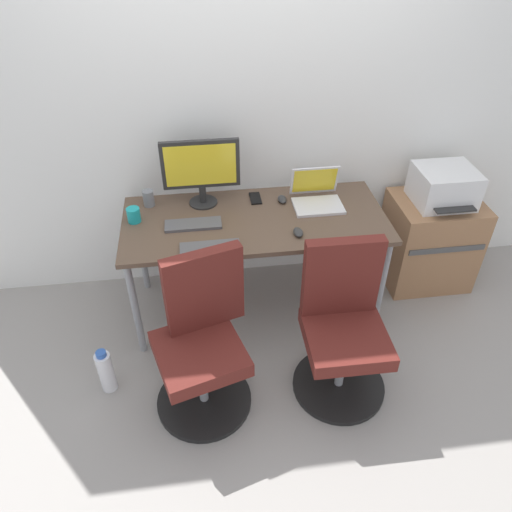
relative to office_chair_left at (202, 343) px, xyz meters
name	(u,v)px	position (x,y,z in m)	size (l,w,h in m)	color
ground_plane	(255,305)	(0.38, 0.70, -0.42)	(5.28, 5.28, 0.00)	gray
back_wall	(245,103)	(0.38, 1.14, 0.88)	(4.40, 0.04, 2.60)	white
desk	(255,227)	(0.38, 0.70, 0.25)	(1.63, 0.72, 0.74)	brown
office_chair_left	(202,343)	(0.00, 0.00, 0.00)	(0.55, 0.55, 0.94)	black
office_chair_right	(343,329)	(0.77, 0.00, 0.00)	(0.54, 0.54, 0.94)	black
side_cabinet	(429,241)	(1.66, 0.85, -0.09)	(0.59, 0.48, 0.66)	#996B47
printer	(444,186)	(1.66, 0.85, 0.36)	(0.38, 0.40, 0.24)	silver
water_bottle_on_floor	(106,371)	(-0.57, 0.11, -0.28)	(0.09, 0.09, 0.31)	white
desktop_monitor	(201,168)	(0.07, 0.92, 0.56)	(0.48, 0.18, 0.43)	#262626
open_laptop	(317,195)	(0.79, 0.83, 0.37)	(0.31, 0.28, 0.22)	silver
keyboard_by_monitor	(210,248)	(0.09, 0.42, 0.32)	(0.34, 0.12, 0.02)	#515156
keyboard_by_laptop	(193,224)	(0.00, 0.67, 0.32)	(0.34, 0.12, 0.02)	#515156
mouse_by_monitor	(282,199)	(0.58, 0.87, 0.33)	(0.06, 0.10, 0.03)	#2D2D2D
mouse_by_laptop	(298,232)	(0.61, 0.49, 0.33)	(0.06, 0.10, 0.03)	#2D2D2D
coffee_mug	(134,215)	(-0.35, 0.76, 0.36)	(0.08, 0.08, 0.09)	teal
pen_cup	(149,198)	(-0.27, 0.94, 0.36)	(0.07, 0.07, 0.10)	slate
phone_near_monitor	(255,198)	(0.41, 0.92, 0.32)	(0.07, 0.14, 0.01)	black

